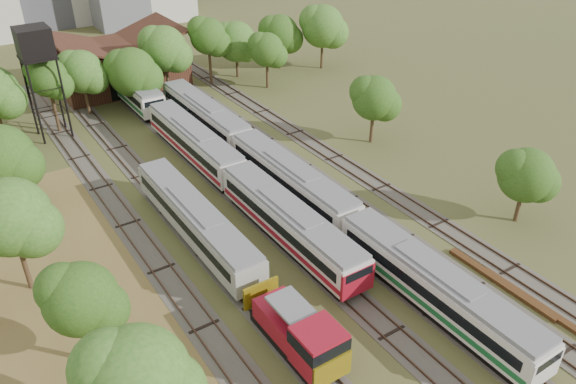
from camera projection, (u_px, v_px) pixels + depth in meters
ground at (449, 352)px, 35.38m from camera, size 240.00×240.00×0.00m
tracks at (244, 186)px, 52.91m from camera, size 24.60×80.00×0.19m
railcar_red_set at (236, 178)px, 50.61m from camera, size 2.81×34.58×3.47m
railcar_green_set at (292, 180)px, 50.35m from camera, size 2.76×52.08×3.41m
railcar_rear at (131, 88)px, 70.09m from camera, size 2.82×16.08×3.49m
shunter_locomotive at (302, 336)px, 34.21m from camera, size 2.71×8.10×3.55m
old_grey_coach at (196, 221)px, 44.79m from camera, size 2.69×18.00×3.32m
water_tower at (35, 46)px, 57.38m from camera, size 3.48×3.48×12.01m
rail_pile_near at (500, 282)px, 40.86m from camera, size 0.62×9.30×0.31m
rail_pile_far at (535, 304)px, 38.95m from camera, size 0.55×8.83×0.29m
maintenance_shed at (119, 64)px, 74.85m from camera, size 16.45×11.55×7.58m
tree_band_left at (23, 202)px, 40.43m from camera, size 7.63×76.36×8.84m
tree_band_far at (186, 52)px, 70.68m from camera, size 49.23×10.19×9.08m
tree_band_right at (374, 100)px, 58.60m from camera, size 5.39×43.46×7.44m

